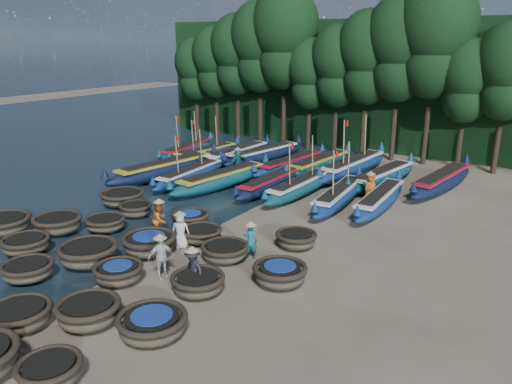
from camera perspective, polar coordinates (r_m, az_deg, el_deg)
The scene contains 57 objects.
ground at distance 22.28m, azimuth -7.99°, elevation -5.63°, with size 120.00×120.00×0.00m, color gray.
foliage_wall at distance 41.30m, azimuth 14.11°, elevation 11.72°, with size 40.00×3.00×10.00m, color black.
coracle_4 at distance 14.67m, azimuth -22.50°, elevation -18.35°, with size 1.97×1.97×0.65m.
coracle_6 at distance 20.49m, azimuth -24.62°, elevation -8.08°, with size 2.01×2.01×0.67m.
coracle_7 at distance 17.45m, azimuth -25.43°, elevation -12.60°, with size 2.01×2.01×0.70m.
coracle_8 at distance 16.75m, azimuth -18.60°, elevation -12.83°, with size 2.38×2.38×0.79m.
coracle_9 at distance 15.70m, azimuth -11.78°, elevation -14.53°, with size 2.30×2.30×0.73m.
coracle_10 at distance 25.56m, azimuth -26.87°, elevation -3.26°, with size 2.72×2.72×0.81m.
coracle_11 at distance 22.88m, azimuth -24.81°, elevation -5.42°, with size 2.31×2.31×0.71m.
coracle_12 at distance 20.84m, azimuth -18.62°, elevation -6.63°, with size 2.87×2.87×0.85m.
coracle_13 at distance 19.07m, azimuth -15.45°, elevation -8.85°, with size 2.19×2.19×0.71m.
coracle_14 at distance 17.80m, azimuth -6.66°, elevation -10.27°, with size 1.94×1.94×0.71m.
coracle_15 at distance 24.64m, azimuth -21.73°, elevation -3.33°, with size 2.41×2.41×0.81m.
coracle_16 at distance 24.17m, azimuth -16.83°, elevation -3.41°, with size 2.12×2.12×0.67m.
coracle_17 at distance 21.14m, azimuth -12.12°, elevation -5.75°, with size 2.49×2.49×0.83m.
coracle_18 at distance 20.22m, azimuth -3.58°, elevation -6.75°, with size 2.29×2.29×0.68m.
coracle_19 at distance 18.30m, azimuth 2.74°, elevation -9.25°, with size 2.39×2.39×0.76m.
coracle_20 at distance 27.58m, azimuth -15.04°, elevation -0.59°, with size 2.80×2.80×0.77m.
coracle_21 at distance 25.70m, azimuth -13.58°, elevation -1.91°, with size 1.66×1.66×0.67m.
coracle_22 at distance 23.75m, azimuth -7.51°, elevation -3.05°, with size 1.90×1.90×0.73m.
coracle_23 at distance 22.02m, azimuth -6.27°, elevation -4.79°, with size 2.12×2.12×0.66m.
coracle_24 at distance 21.41m, azimuth 4.62°, elevation -5.36°, with size 1.80×1.80×0.69m.
long_boat_2 at distance 32.30m, azimuth -10.32°, elevation 2.63°, with size 2.76×9.12×1.62m.
long_boat_3 at distance 31.13m, azimuth -7.51°, elevation 2.01°, with size 1.94×7.48×3.19m.
long_boat_4 at distance 29.75m, azimuth -3.86°, elevation 1.52°, with size 2.57×8.36×1.48m.
long_boat_5 at distance 29.11m, azimuth 1.81°, elevation 1.08°, with size 1.35×7.54×1.33m.
long_boat_6 at distance 28.41m, azimuth 5.12°, elevation 0.64°, with size 1.52×7.76×3.30m.
long_boat_7 at distance 27.01m, azimuth 9.47°, elevation -0.41°, with size 2.12×7.69×3.28m.
long_boat_8 at distance 26.86m, azimuth 13.97°, elevation -0.82°, with size 1.74×7.60×1.34m.
long_boat_9 at distance 38.04m, azimuth -7.85°, elevation 4.81°, with size 2.63×7.66×3.30m.
long_boat_10 at distance 36.92m, azimuth -5.75°, elevation 4.45°, with size 2.08×7.26×3.10m.
long_boat_11 at distance 36.13m, azimuth -2.19°, elevation 4.35°, with size 1.67×8.32×1.46m.
long_boat_12 at distance 36.08m, azimuth 0.96°, elevation 4.35°, with size 2.78×8.30×1.48m.
long_boat_13 at distance 33.43m, azimuth 4.00°, elevation 3.22°, with size 2.34×7.89×1.40m.
long_boat_14 at distance 33.50m, azimuth 7.30°, elevation 3.19°, with size 2.07×8.28×1.46m.
long_boat_15 at distance 33.01m, azimuth 11.03°, elevation 2.90°, with size 2.21×9.05×3.85m.
long_boat_16 at distance 31.09m, azimuth 14.18°, elevation 1.69°, with size 2.54×8.17×1.45m.
long_boat_17 at distance 31.23m, azimuth 20.48°, elevation 1.24°, with size 2.52×8.56×1.52m.
fisherman_0 at distance 21.33m, azimuth -8.63°, elevation -4.23°, with size 0.92×0.81×1.79m.
fisherman_1 at distance 20.19m, azimuth -0.61°, elevation -5.27°, with size 0.64×0.55×1.69m.
fisherman_2 at distance 22.49m, azimuth -10.92°, elevation -3.02°, with size 0.91×1.03×1.97m.
fisherman_3 at distance 17.97m, azimuth -7.24°, elevation -8.58°, with size 1.08×0.74×1.73m.
fisherman_4 at distance 18.87m, azimuth -10.81°, elevation -7.17°, with size 0.86×1.05×1.87m.
fisherman_5 at distance 33.21m, azimuth -2.09°, elevation 3.70°, with size 0.57×1.51×1.80m.
fisherman_6 at distance 27.44m, azimuth 12.89°, elevation 0.52°, with size 0.75×0.95×1.91m.
tree_0 at distance 46.23m, azimuth -6.94°, elevation 13.84°, with size 3.68×3.68×8.68m.
tree_1 at distance 44.75m, azimuth -4.65°, elevation 14.66°, with size 4.09×4.09×9.65m.
tree_2 at distance 43.35m, azimuth -2.18°, elevation 15.52°, with size 4.51×4.51×10.63m.
tree_3 at distance 42.04m, azimuth 0.47°, elevation 16.40°, with size 4.92×4.92×11.60m.
tree_4 at distance 40.83m, azimuth 3.31°, elevation 17.30°, with size 5.34×5.34×12.58m.
tree_5 at distance 39.81m, azimuth 6.18°, elevation 13.34°, with size 3.68×3.68×8.68m.
tree_6 at distance 38.77m, azimuth 9.33°, elevation 14.12°, with size 4.09×4.09×9.65m.
tree_7 at distance 37.85m, azimuth 12.65°, elevation 14.89°, with size 4.51×4.51×10.63m.
tree_8 at distance 37.07m, azimuth 16.16°, elevation 15.65°, with size 4.92×4.92×11.60m.
tree_9 at distance 36.42m, azimuth 19.83°, elevation 16.37°, with size 5.34×5.34×12.58m.
tree_10 at distance 36.01m, azimuth 22.99°, elevation 11.72°, with size 3.68×3.68×8.68m.
tree_11 at distance 35.61m, azimuth 26.81°, elevation 12.30°, with size 4.09×4.09×9.65m.
Camera 1 is at (13.77, -15.28, 8.58)m, focal length 35.00 mm.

